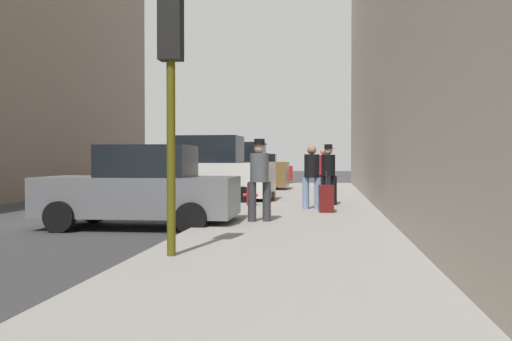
# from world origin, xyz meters

# --- Properties ---
(ground_plane) EXTENTS (120.00, 120.00, 0.00)m
(ground_plane) POSITION_xyz_m (0.00, 0.00, 0.00)
(ground_plane) COLOR #38383A
(sidewalk) EXTENTS (4.00, 40.00, 0.15)m
(sidewalk) POSITION_xyz_m (6.00, 0.00, 0.07)
(sidewalk) COLOR gray
(sidewalk) RESTS_ON ground_plane
(parked_gray_coupe) EXTENTS (4.22, 2.10, 1.79)m
(parked_gray_coupe) POSITION_xyz_m (2.65, -0.60, 0.85)
(parked_gray_coupe) COLOR slate
(parked_gray_coupe) RESTS_ON ground_plane
(parked_white_van) EXTENTS (4.65, 2.17, 2.25)m
(parked_white_van) POSITION_xyz_m (2.65, 5.89, 1.03)
(parked_white_van) COLOR silver
(parked_white_van) RESTS_ON ground_plane
(parked_bronze_suv) EXTENTS (4.63, 2.11, 2.25)m
(parked_bronze_suv) POSITION_xyz_m (2.65, 12.90, 1.03)
(parked_bronze_suv) COLOR brown
(parked_bronze_suv) RESTS_ON ground_plane
(parked_red_hatchback) EXTENTS (4.26, 2.18, 1.79)m
(parked_red_hatchback) POSITION_xyz_m (2.65, 20.00, 0.85)
(parked_red_hatchback) COLOR #B2191E
(parked_red_hatchback) RESTS_ON ground_plane
(fire_hydrant) EXTENTS (0.42, 0.22, 0.70)m
(fire_hydrant) POSITION_xyz_m (4.45, 3.80, 0.50)
(fire_hydrant) COLOR red
(fire_hydrant) RESTS_ON sidewalk
(traffic_light) EXTENTS (0.32, 0.32, 3.60)m
(traffic_light) POSITION_xyz_m (4.50, -4.82, 2.76)
(traffic_light) COLOR #514C0F
(traffic_light) RESTS_ON sidewalk
(pedestrian_in_jeans) EXTENTS (0.52, 0.44, 1.71)m
(pedestrian_in_jeans) POSITION_xyz_m (6.24, 2.81, 1.10)
(pedestrian_in_jeans) COLOR #728CB2
(pedestrian_in_jeans) RESTS_ON sidewalk
(pedestrian_with_beanie) EXTENTS (0.53, 0.49, 1.78)m
(pedestrian_with_beanie) POSITION_xyz_m (5.20, -0.33, 1.14)
(pedestrian_with_beanie) COLOR #333338
(pedestrian_with_beanie) RESTS_ON sidewalk
(pedestrian_with_fedora) EXTENTS (0.51, 0.41, 1.78)m
(pedestrian_with_fedora) POSITION_xyz_m (6.68, 4.30, 1.14)
(pedestrian_with_fedora) COLOR black
(pedestrian_with_fedora) RESTS_ON sidewalk
(pedestrian_in_red_jacket) EXTENTS (0.53, 0.50, 1.71)m
(pedestrian_in_red_jacket) POSITION_xyz_m (6.56, 5.40, 1.10)
(pedestrian_in_red_jacket) COLOR black
(pedestrian_in_red_jacket) RESTS_ON sidewalk
(rolling_suitcase) EXTENTS (0.40, 0.58, 1.04)m
(rolling_suitcase) POSITION_xyz_m (6.62, 2.05, 0.49)
(rolling_suitcase) COLOR #591414
(rolling_suitcase) RESTS_ON sidewalk
(duffel_bag) EXTENTS (0.32, 0.44, 0.28)m
(duffel_bag) POSITION_xyz_m (4.81, 5.83, 0.29)
(duffel_bag) COLOR #472D19
(duffel_bag) RESTS_ON sidewalk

